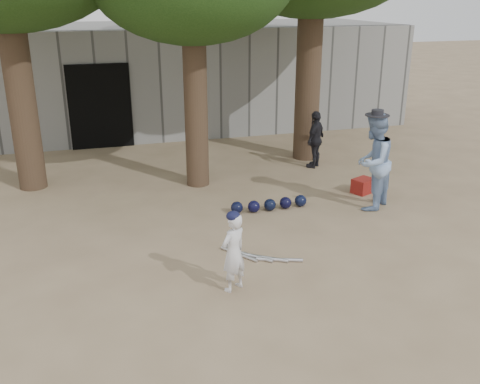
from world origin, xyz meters
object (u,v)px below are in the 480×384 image
object	(u,v)px
spectator_blue	(373,162)
red_bag	(363,186)
boy_player	(233,252)
spectator_dark	(316,139)

from	to	relation	value
spectator_blue	red_bag	world-z (taller)	spectator_blue
boy_player	spectator_blue	distance (m)	4.00
spectator_blue	boy_player	bearing A→B (deg)	-5.28
red_bag	boy_player	bearing A→B (deg)	-140.71
spectator_dark	red_bag	xyz separation A→B (m)	(0.24, -1.92, -0.52)
boy_player	spectator_blue	xyz separation A→B (m)	(3.33, 2.18, 0.35)
boy_player	red_bag	xyz separation A→B (m)	(3.62, 2.96, -0.42)
spectator_blue	spectator_dark	xyz separation A→B (m)	(0.04, 2.69, -0.24)
boy_player	spectator_blue	size ratio (longest dim) A/B	0.62
boy_player	spectator_dark	size ratio (longest dim) A/B	0.84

